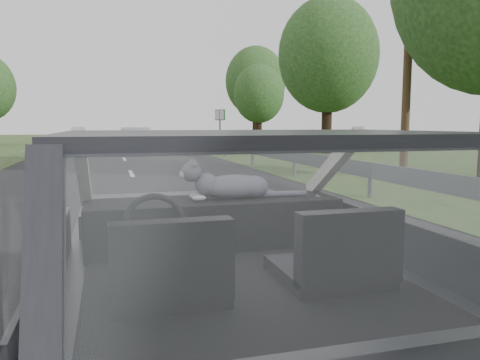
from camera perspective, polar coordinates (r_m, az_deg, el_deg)
subject_car at (r=2.46m, az=0.04°, el=-10.96°), size 1.80×4.00×1.45m
dashboard at (r=3.01m, az=-3.21°, el=-5.18°), size 1.58×0.45×0.30m
driver_seat at (r=2.06m, az=-8.62°, el=-10.03°), size 0.50×0.72×0.42m
passenger_seat at (r=2.30m, az=11.82°, el=-8.35°), size 0.50×0.72×0.42m
steering_wheel at (r=2.65m, az=-10.32°, el=-5.39°), size 0.36×0.36×0.04m
cat at (r=3.00m, az=-0.81°, el=-0.61°), size 0.61×0.20×0.27m
guardrail at (r=13.24m, az=6.20°, el=2.89°), size 0.05×90.00×0.32m
other_car at (r=24.03m, az=-12.56°, el=4.71°), size 2.08×4.19×1.32m
highway_sign at (r=23.14m, az=-2.45°, el=5.87°), size 0.37×0.86×2.20m
utility_pole at (r=15.89m, az=19.86°, el=15.56°), size 0.31×0.31×8.00m
tree_1 at (r=24.29m, az=10.63°, el=12.10°), size 6.46×6.46×7.52m
tree_2 at (r=35.49m, az=2.32°, el=9.07°), size 5.05×5.05×5.76m
tree_3 at (r=42.26m, az=1.91°, el=10.30°), size 5.81×5.81×8.10m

